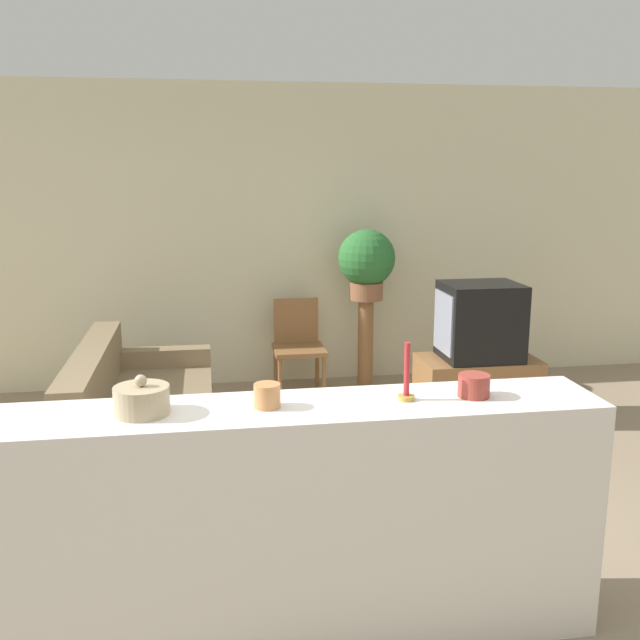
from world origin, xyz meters
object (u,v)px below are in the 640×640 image
(wooden_chair, at_px, (298,342))
(potted_plant, at_px, (367,261))
(television, at_px, (480,321))
(decorative_bowl, at_px, (142,400))
(couch, at_px, (140,421))

(wooden_chair, distance_m, potted_plant, 0.93)
(television, distance_m, decorative_bowl, 3.40)
(decorative_bowl, bearing_deg, television, 46.08)
(potted_plant, bearing_deg, couch, -144.94)
(couch, bearing_deg, television, 8.78)
(couch, xyz_separation_m, television, (2.57, 0.40, 0.52))
(wooden_chair, xyz_separation_m, potted_plant, (0.61, 0.00, 0.70))
(couch, relative_size, potted_plant, 2.95)
(television, height_order, wooden_chair, television)
(couch, height_order, potted_plant, potted_plant)
(potted_plant, bearing_deg, decorative_bowl, -116.22)
(couch, height_order, decorative_bowl, decorative_bowl)
(couch, height_order, television, television)
(couch, xyz_separation_m, decorative_bowl, (0.22, -2.05, 0.82))
(television, relative_size, decorative_bowl, 2.78)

